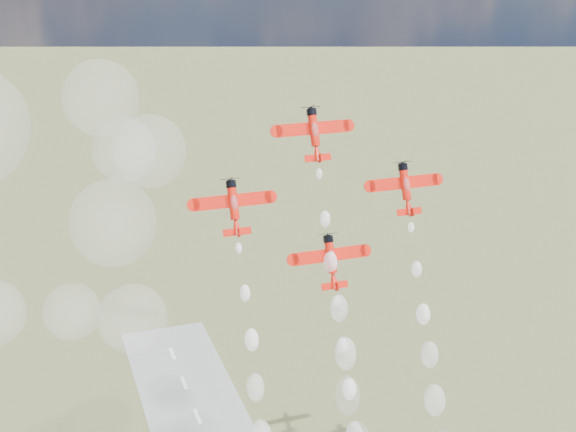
{
  "coord_description": "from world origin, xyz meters",
  "views": [
    {
      "loc": [
        -40.21,
        -115.83,
        139.55
      ],
      "look_at": [
        -0.81,
        1.36,
        95.04
      ],
      "focal_mm": 50.0,
      "sensor_mm": 36.0,
      "label": 1
    }
  ],
  "objects_px": {
    "plane_left": "(234,206)",
    "plane_right": "(406,188)",
    "plane_lead": "(314,133)",
    "plane_slot": "(331,260)"
  },
  "relations": [
    {
      "from": "plane_lead",
      "to": "plane_left",
      "type": "height_order",
      "value": "plane_lead"
    },
    {
      "from": "plane_lead",
      "to": "plane_left",
      "type": "relative_size",
      "value": 1.0
    },
    {
      "from": "plane_right",
      "to": "plane_slot",
      "type": "relative_size",
      "value": 1.0
    },
    {
      "from": "plane_left",
      "to": "plane_right",
      "type": "distance_m",
      "value": 30.33
    },
    {
      "from": "plane_lead",
      "to": "plane_slot",
      "type": "bearing_deg",
      "value": -90.0
    },
    {
      "from": "plane_left",
      "to": "plane_slot",
      "type": "height_order",
      "value": "plane_left"
    },
    {
      "from": "plane_left",
      "to": "plane_slot",
      "type": "distance_m",
      "value": 18.51
    },
    {
      "from": "plane_lead",
      "to": "plane_left",
      "type": "distance_m",
      "value": 18.51
    },
    {
      "from": "plane_lead",
      "to": "plane_right",
      "type": "bearing_deg",
      "value": -15.68
    },
    {
      "from": "plane_left",
      "to": "plane_right",
      "type": "relative_size",
      "value": 1.0
    }
  ]
}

